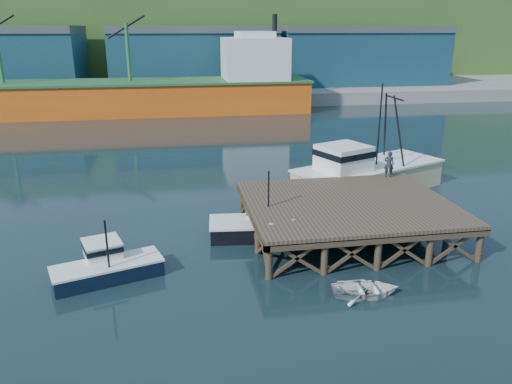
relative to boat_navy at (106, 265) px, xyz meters
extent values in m
plane|color=black|center=(8.17, 3.13, -0.67)|extent=(300.00, 300.00, 0.00)
cube|color=brown|center=(13.67, 3.13, 1.33)|extent=(12.00, 10.00, 0.25)
cube|color=#473828|center=(13.67, -1.72, 1.08)|extent=(12.00, 0.30, 0.35)
cylinder|color=#473828|center=(7.97, -1.57, 0.13)|extent=(0.36, 0.36, 2.60)
cylinder|color=#473828|center=(19.37, -1.57, 0.13)|extent=(0.36, 0.36, 2.60)
cylinder|color=#473828|center=(7.97, 7.83, 0.13)|extent=(0.36, 0.36, 2.60)
cylinder|color=#473828|center=(19.37, 7.83, 0.13)|extent=(0.36, 0.36, 2.60)
cube|color=gray|center=(8.17, 73.13, 0.33)|extent=(160.00, 40.00, 2.00)
cube|color=#1B495A|center=(8.17, 68.13, 5.83)|extent=(28.00, 16.00, 9.00)
cube|color=#1B495A|center=(38.17, 68.13, 5.83)|extent=(30.00, 16.00, 9.00)
cube|color=orange|center=(-3.83, 51.13, 1.53)|extent=(55.00, 9.50, 4.40)
cube|color=#26592D|center=(-3.83, 51.13, 3.83)|extent=(55.50, 10.00, 0.30)
cube|color=silver|center=(16.17, 51.13, 6.83)|extent=(9.00, 9.00, 6.00)
cube|color=silver|center=(16.17, 51.13, 10.13)|extent=(5.00, 7.00, 1.20)
cylinder|color=black|center=(19.17, 51.13, 11.83)|extent=(0.70, 0.70, 2.50)
cube|color=#2D511E|center=(8.17, 103.13, 10.33)|extent=(220.00, 50.00, 22.00)
cube|color=black|center=(0.07, -0.23, -0.26)|extent=(5.54, 3.40, 0.81)
cube|color=silver|center=(0.07, -0.23, 0.16)|extent=(5.65, 3.47, 0.11)
cube|color=silver|center=(-0.21, 0.66, 0.54)|extent=(2.14, 2.14, 0.81)
cube|color=black|center=(-0.21, 0.66, 0.72)|extent=(2.26, 2.26, 0.27)
cylinder|color=black|center=(0.24, -0.73, 1.40)|extent=(0.10, 0.10, 2.52)
cube|color=black|center=(8.91, 3.73, -0.20)|extent=(6.94, 3.12, 0.93)
cube|color=silver|center=(8.91, 3.73, 0.28)|extent=(7.08, 3.18, 0.12)
cube|color=silver|center=(9.02, 4.94, 0.73)|extent=(2.44, 2.44, 0.93)
cube|color=black|center=(9.02, 4.94, 0.94)|extent=(2.58, 2.58, 0.31)
cylinder|color=black|center=(8.84, 3.06, 1.92)|extent=(0.10, 0.10, 3.31)
sphere|color=#E8556F|center=(8.69, 0.84, 0.47)|extent=(0.44, 0.44, 0.44)
sphere|color=#E8556F|center=(9.62, 1.04, 0.68)|extent=(0.44, 0.44, 0.44)
sphere|color=red|center=(9.21, 0.53, 0.88)|extent=(0.44, 0.44, 0.44)
cube|color=#D6BF8A|center=(18.20, 11.00, 0.30)|extent=(12.53, 8.41, 1.94)
cube|color=silver|center=(18.20, 11.00, 1.33)|extent=(12.81, 8.70, 0.16)
cube|color=silver|center=(15.50, 11.00, 2.24)|extent=(4.16, 4.05, 1.94)
cube|color=black|center=(15.50, 11.00, 2.68)|extent=(4.30, 4.19, 0.43)
cylinder|color=black|center=(18.74, 11.00, 4.19)|extent=(0.12, 0.12, 6.47)
imported|color=white|center=(12.08, -3.93, -0.34)|extent=(3.37, 2.57, 0.65)
imported|color=black|center=(18.13, 7.53, 2.36)|extent=(0.78, 0.66, 1.82)
camera|label=1|loc=(3.55, -23.40, 11.27)|focal=35.00mm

